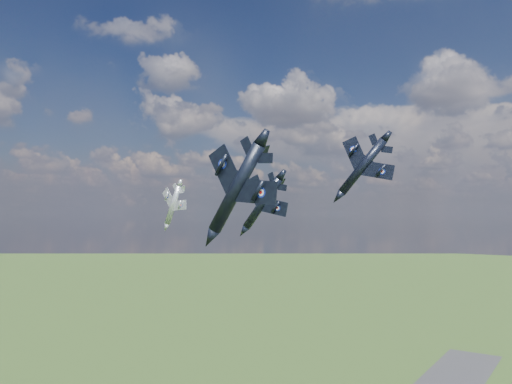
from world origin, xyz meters
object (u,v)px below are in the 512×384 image
Objects in this scene: jet_right_navy at (237,188)px; jet_left_silver at (173,205)px; jet_high_navy at (363,166)px; jet_lead_navy at (263,203)px.

jet_right_navy reaches higher than jet_left_silver.
jet_high_navy is 42.99m from jet_left_silver.
jet_right_navy is at bearing -101.53° from jet_high_navy.
jet_left_silver is (-22.52, -1.50, -0.19)m from jet_lead_navy.
jet_lead_navy is at bearing 9.47° from jet_left_silver.
jet_lead_navy is at bearing 172.61° from jet_high_navy.
jet_right_navy is at bearing -60.60° from jet_lead_navy.
jet_lead_navy is 1.03× the size of jet_high_navy.
jet_right_navy is at bearing -33.82° from jet_left_silver.
jet_left_silver is at bearing 171.19° from jet_high_navy.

